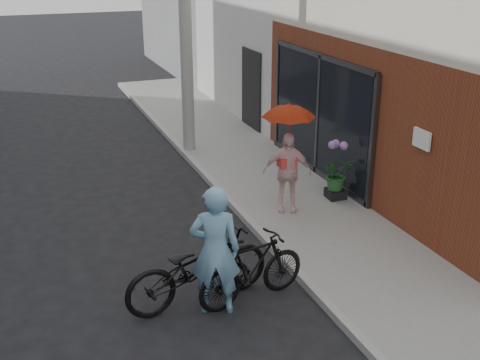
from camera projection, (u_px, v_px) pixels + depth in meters
ground at (236, 286)px, 8.73m from camera, size 80.00×80.00×0.00m
sidewalk at (303, 209)px, 11.15m from camera, size 2.20×24.00×0.12m
curb at (246, 218)px, 10.76m from camera, size 0.12×24.00×0.12m
utility_pole at (185, 1)px, 13.04m from camera, size 0.28×0.28×7.00m
officer at (215, 251)px, 7.84m from camera, size 0.77×0.63×1.81m
bike_left at (198, 267)px, 8.14m from camera, size 2.19×1.04×1.11m
bike_right at (252, 269)px, 8.20m from camera, size 1.72×0.77×1.00m
kimono_woman at (287, 172)px, 10.71m from camera, size 0.93×0.65×1.47m
parasol at (289, 111)px, 10.30m from camera, size 0.88×0.88×0.77m
planter at (335, 193)px, 11.46m from camera, size 0.35×0.35×0.18m
potted_plant at (337, 174)px, 11.31m from camera, size 0.56×0.49×0.63m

